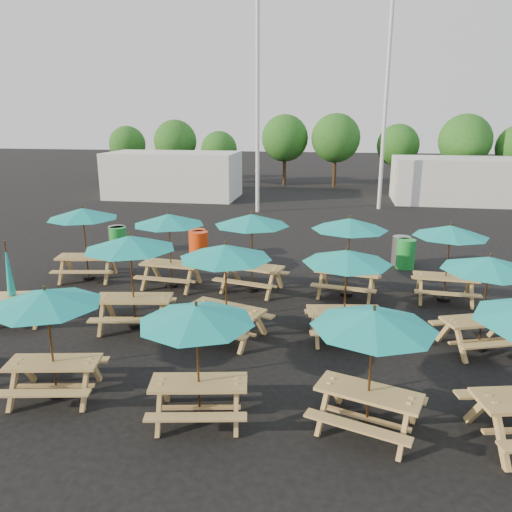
% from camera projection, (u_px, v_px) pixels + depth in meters
% --- Properties ---
extents(ground, '(120.00, 120.00, 0.00)m').
position_uv_depth(ground, '(247.00, 311.00, 13.22)').
color(ground, black).
rests_on(ground, ground).
extents(picnic_unit_1, '(1.96, 1.81, 2.10)m').
position_uv_depth(picnic_unit_1, '(11.00, 289.00, 12.29)').
color(picnic_unit_1, tan).
rests_on(picnic_unit_1, ground).
extents(picnic_unit_2, '(2.46, 2.46, 2.30)m').
position_uv_depth(picnic_unit_2, '(83.00, 217.00, 15.25)').
color(picnic_unit_2, tan).
rests_on(picnic_unit_2, ground).
extents(picnic_unit_3, '(2.27, 2.27, 2.09)m').
position_uv_depth(picnic_unit_3, '(46.00, 304.00, 8.74)').
color(picnic_unit_3, tan).
rests_on(picnic_unit_3, ground).
extents(picnic_unit_4, '(2.48, 2.48, 2.32)m').
position_uv_depth(picnic_unit_4, '(130.00, 247.00, 11.68)').
color(picnic_unit_4, tan).
rests_on(picnic_unit_4, ground).
extents(picnic_unit_5, '(2.28, 2.28, 2.26)m').
position_uv_depth(picnic_unit_5, '(169.00, 223.00, 14.57)').
color(picnic_unit_5, tan).
rests_on(picnic_unit_5, ground).
extents(picnic_unit_6, '(2.25, 2.25, 2.08)m').
position_uv_depth(picnic_unit_6, '(197.00, 320.00, 8.07)').
color(picnic_unit_6, tan).
rests_on(picnic_unit_6, ground).
extents(picnic_unit_7, '(2.68, 2.68, 2.27)m').
position_uv_depth(picnic_unit_7, '(226.00, 257.00, 11.10)').
color(picnic_unit_7, tan).
rests_on(picnic_unit_7, ground).
extents(picnic_unit_8, '(2.61, 2.61, 2.33)m').
position_uv_depth(picnic_unit_8, '(252.00, 224.00, 14.20)').
color(picnic_unit_8, tan).
rests_on(picnic_unit_8, ground).
extents(picnic_unit_9, '(2.51, 2.51, 2.13)m').
position_uv_depth(picnic_unit_9, '(373.00, 326.00, 7.74)').
color(picnic_unit_9, tan).
rests_on(picnic_unit_9, ground).
extents(picnic_unit_10, '(2.30, 2.30, 2.15)m').
position_uv_depth(picnic_unit_10, '(347.00, 261.00, 11.08)').
color(picnic_unit_10, tan).
rests_on(picnic_unit_10, ground).
extents(picnic_unit_11, '(2.45, 2.45, 2.29)m').
position_uv_depth(picnic_unit_11, '(350.00, 228.00, 13.82)').
color(picnic_unit_11, tan).
rests_on(picnic_unit_11, ground).
extents(picnic_unit_13, '(2.55, 2.55, 2.15)m').
position_uv_depth(picnic_unit_13, '(489.00, 269.00, 10.55)').
color(picnic_unit_13, tan).
rests_on(picnic_unit_13, ground).
extents(picnic_unit_14, '(2.14, 2.14, 2.17)m').
position_uv_depth(picnic_unit_14, '(450.00, 235.00, 13.45)').
color(picnic_unit_14, tan).
rests_on(picnic_unit_14, ground).
extents(waste_bin_0, '(0.62, 0.62, 0.99)m').
position_uv_depth(waste_bin_0, '(117.00, 239.00, 18.83)').
color(waste_bin_0, gray).
rests_on(waste_bin_0, ground).
extents(waste_bin_1, '(0.62, 0.62, 0.99)m').
position_uv_depth(waste_bin_1, '(118.00, 240.00, 18.64)').
color(waste_bin_1, '#1A9232').
rests_on(waste_bin_1, ground).
extents(waste_bin_2, '(0.62, 0.62, 0.99)m').
position_uv_depth(waste_bin_2, '(197.00, 243.00, 18.28)').
color(waste_bin_2, red).
rests_on(waste_bin_2, ground).
extents(waste_bin_3, '(0.62, 0.62, 0.99)m').
position_uv_depth(waste_bin_3, '(200.00, 245.00, 17.93)').
color(waste_bin_3, red).
rests_on(waste_bin_3, ground).
extents(waste_bin_4, '(0.62, 0.62, 0.99)m').
position_uv_depth(waste_bin_4, '(401.00, 251.00, 17.23)').
color(waste_bin_4, gray).
rests_on(waste_bin_4, ground).
extents(waste_bin_5, '(0.62, 0.62, 0.99)m').
position_uv_depth(waste_bin_5, '(406.00, 254.00, 16.82)').
color(waste_bin_5, '#1A9232').
rests_on(waste_bin_5, ground).
extents(mast_0, '(0.20, 0.20, 12.00)m').
position_uv_depth(mast_0, '(258.00, 95.00, 25.19)').
color(mast_0, silver).
rests_on(mast_0, ground).
extents(mast_1, '(0.20, 0.20, 12.00)m').
position_uv_depth(mast_1, '(386.00, 95.00, 26.06)').
color(mast_1, silver).
rests_on(mast_1, ground).
extents(event_tent_0, '(8.00, 4.00, 2.80)m').
position_uv_depth(event_tent_0, '(173.00, 175.00, 31.19)').
color(event_tent_0, silver).
rests_on(event_tent_0, ground).
extents(event_tent_1, '(7.00, 4.00, 2.60)m').
position_uv_depth(event_tent_1, '(454.00, 180.00, 29.48)').
color(event_tent_1, silver).
rests_on(event_tent_1, ground).
extents(tree_0, '(2.80, 2.80, 4.24)m').
position_uv_depth(tree_0, '(127.00, 144.00, 38.64)').
color(tree_0, '#382314').
rests_on(tree_0, ground).
extents(tree_1, '(3.11, 3.11, 4.72)m').
position_uv_depth(tree_1, '(175.00, 141.00, 36.59)').
color(tree_1, '#382314').
rests_on(tree_1, ground).
extents(tree_2, '(2.59, 2.59, 3.93)m').
position_uv_depth(tree_2, '(219.00, 149.00, 35.96)').
color(tree_2, '#382314').
rests_on(tree_2, ground).
extents(tree_3, '(3.36, 3.36, 5.09)m').
position_uv_depth(tree_3, '(285.00, 138.00, 36.03)').
color(tree_3, '#382314').
rests_on(tree_3, ground).
extents(tree_4, '(3.41, 3.41, 5.17)m').
position_uv_depth(tree_4, '(336.00, 138.00, 35.00)').
color(tree_4, '#382314').
rests_on(tree_4, ground).
extents(tree_5, '(2.94, 2.94, 4.45)m').
position_uv_depth(tree_5, '(398.00, 145.00, 34.85)').
color(tree_5, '#382314').
rests_on(tree_5, ground).
extents(tree_6, '(3.38, 3.38, 5.13)m').
position_uv_depth(tree_6, '(465.00, 140.00, 32.40)').
color(tree_6, '#382314').
rests_on(tree_6, ground).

